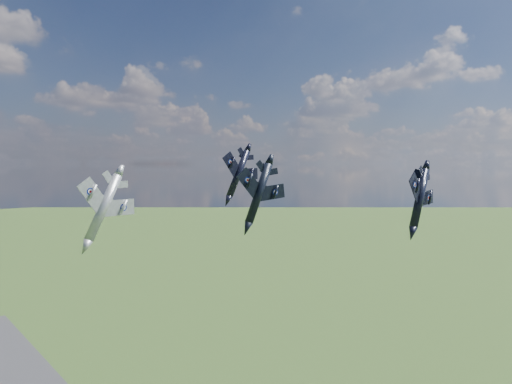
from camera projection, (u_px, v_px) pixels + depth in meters
jet_lead_navy at (259, 193)px, 84.96m from camera, size 13.02×16.17×6.69m
jet_right_navy at (420, 198)px, 88.37m from camera, size 13.39×16.70×7.31m
jet_high_navy at (238, 173)px, 103.63m from camera, size 10.77×14.54×7.22m
jet_left_silver at (103, 207)px, 84.36m from camera, size 13.23×17.33×8.43m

